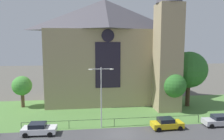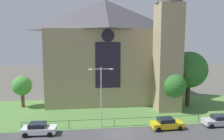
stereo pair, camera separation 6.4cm
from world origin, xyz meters
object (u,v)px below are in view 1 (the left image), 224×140
object	(u,v)px
church_building	(109,49)
parked_car_white	(39,129)
tree_left_far	(22,86)
tree_right_far	(189,70)
streetlamp_near	(101,90)
parked_car_yellow	(167,123)
tree_right_near	(174,86)
parked_car_silver	(219,121)

from	to	relation	value
church_building	parked_car_white	world-z (taller)	church_building
tree_left_far	tree_right_far	xyz separation A→B (m)	(29.94, -2.90, 2.83)
streetlamp_near	parked_car_yellow	size ratio (longest dim) A/B	1.94
tree_right_far	church_building	bearing A→B (deg)	157.19
parked_car_yellow	tree_right_far	bearing A→B (deg)	49.41
tree_right_near	streetlamp_near	world-z (taller)	streetlamp_near
tree_left_far	parked_car_yellow	distance (m)	25.74
streetlamp_near	parked_car_silver	distance (m)	16.99
tree_right_far	parked_car_silver	xyz separation A→B (m)	(-0.16, -9.65, -5.96)
parked_car_silver	tree_right_near	bearing A→B (deg)	-58.92
tree_left_far	church_building	bearing A→B (deg)	10.44
church_building	parked_car_white	distance (m)	21.05
church_building	parked_car_yellow	xyz separation A→B (m)	(6.11, -15.70, -9.53)
church_building	parked_car_yellow	world-z (taller)	church_building
streetlamp_near	parked_car_white	world-z (taller)	streetlamp_near
church_building	parked_car_silver	size ratio (longest dim) A/B	6.13
parked_car_yellow	parked_car_white	bearing A→B (deg)	177.15
tree_right_near	parked_car_yellow	size ratio (longest dim) A/B	1.54
church_building	parked_car_silver	bearing A→B (deg)	-48.43
tree_left_far	parked_car_white	distance (m)	14.06
tree_left_far	streetlamp_near	world-z (taller)	streetlamp_near
parked_car_white	parked_car_yellow	world-z (taller)	same
tree_left_far	tree_right_far	world-z (taller)	tree_right_far
tree_right_near	parked_car_yellow	bearing A→B (deg)	-118.70
parked_car_silver	streetlamp_near	bearing A→B (deg)	-3.34
church_building	tree_left_far	world-z (taller)	church_building
streetlamp_near	parked_car_silver	xyz separation A→B (m)	(16.32, -1.36, -4.51)
church_building	tree_right_near	bearing A→B (deg)	-41.46
parked_car_yellow	parked_car_silver	xyz separation A→B (m)	(7.64, 0.20, 0.00)
tree_right_far	streetlamp_near	xyz separation A→B (m)	(-16.48, -8.29, -1.45)
tree_right_near	tree_right_far	distance (m)	5.42
church_building	tree_right_near	xyz separation A→B (m)	(9.91, -8.76, -5.79)
church_building	streetlamp_near	size ratio (longest dim) A/B	3.14
church_building	parked_car_white	xyz separation A→B (m)	(-10.56, -15.52, -9.53)
church_building	streetlamp_near	distance (m)	15.22
tree_left_far	parked_car_silver	bearing A→B (deg)	-22.85
church_building	tree_right_far	distance (m)	15.50
tree_right_far	parked_car_yellow	xyz separation A→B (m)	(-7.80, -9.85, -5.96)
tree_right_far	parked_car_silver	size ratio (longest dim) A/B	2.36
streetlamp_near	parked_car_white	bearing A→B (deg)	-170.19
parked_car_white	parked_car_yellow	distance (m)	16.67
church_building	tree_left_far	xyz separation A→B (m)	(-16.03, -2.95, -6.39)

